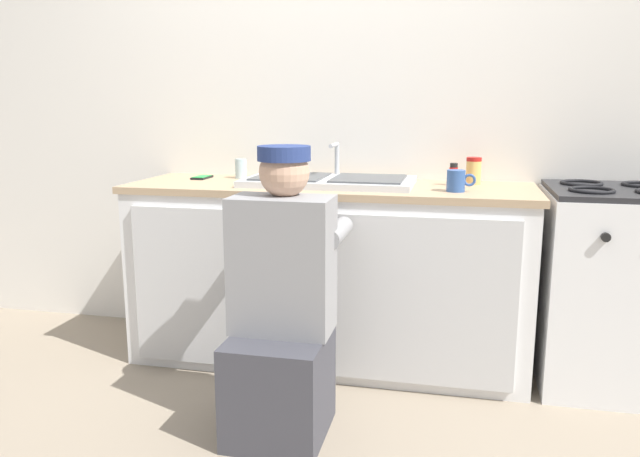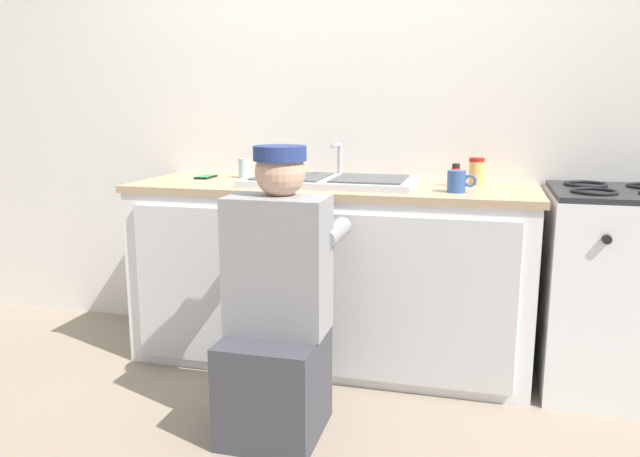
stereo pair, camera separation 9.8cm
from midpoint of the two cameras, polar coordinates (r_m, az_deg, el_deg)
name	(u,v)px [view 1 (the left image)]	position (r m, az deg, el deg)	size (l,w,h in m)	color
ground_plane	(315,382)	(2.95, -1.42, -13.88)	(12.00, 12.00, 0.00)	gray
back_wall	(343,105)	(3.30, 1.28, 11.23)	(6.00, 0.10, 2.50)	silver
counter_cabinet	(329,277)	(3.07, -0.13, -4.44)	(1.89, 0.62, 0.84)	white
countertop	(329,188)	(2.99, -0.09, 3.73)	(1.93, 0.62, 0.03)	tan
sink_double_basin	(329,180)	(2.98, -0.08, 4.42)	(0.80, 0.44, 0.19)	silver
stove_range	(609,287)	(3.06, 24.09, -4.94)	(0.58, 0.62, 0.91)	white
plumber_person	(281,317)	(2.40, -4.72, -8.07)	(0.42, 0.61, 1.10)	#3F3F47
cell_phone	(202,177)	(3.29, -11.58, 4.61)	(0.07, 0.14, 0.01)	black
coffee_mug	(457,181)	(2.79, 11.41, 4.30)	(0.13, 0.08, 0.09)	#335699
spice_bottle_red	(453,175)	(3.01, 11.20, 4.86)	(0.04, 0.04, 0.10)	red
condiment_jar	(474,171)	(3.07, 12.98, 5.17)	(0.07, 0.07, 0.13)	#DBB760
water_glass	(241,169)	(3.26, -8.10, 5.45)	(0.06, 0.06, 0.10)	#ADC6CC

